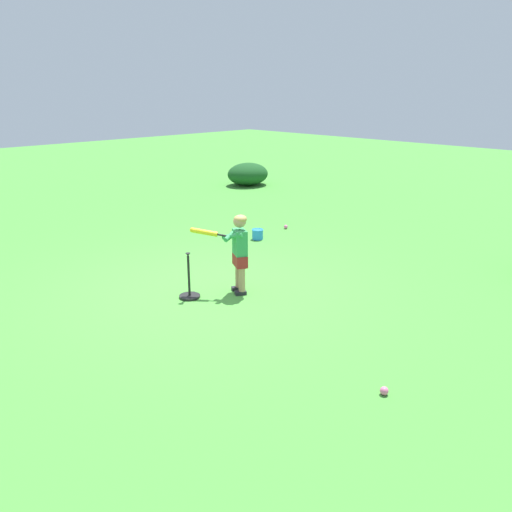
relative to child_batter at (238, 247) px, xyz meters
name	(u,v)px	position (x,y,z in m)	size (l,w,h in m)	color
ground_plane	(208,288)	(-0.41, -0.19, -0.65)	(40.00, 40.00, 0.00)	#479338
child_batter	(238,247)	(0.00, 0.00, 0.00)	(0.65, 0.59, 1.08)	#232328
play_ball_by_bucket	(384,391)	(2.77, -0.74, -0.61)	(0.08, 0.08, 0.08)	pink
play_ball_center_lawn	(286,227)	(-1.80, 2.93, -0.61)	(0.08, 0.08, 0.08)	pink
batting_tee	(189,290)	(-0.31, -0.59, -0.55)	(0.28, 0.28, 0.62)	black
toy_bucket	(258,234)	(-1.66, 2.02, -0.55)	(0.22, 0.22, 0.19)	#2884DB
shrub_right_background	(248,174)	(-5.79, 5.71, -0.34)	(1.05, 1.21, 0.63)	#194C1E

